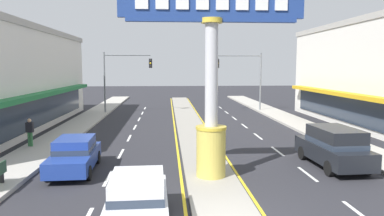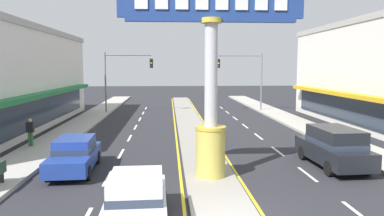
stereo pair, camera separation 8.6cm
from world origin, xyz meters
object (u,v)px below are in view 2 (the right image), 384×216
at_px(traffic_light_right_side, 245,72).
at_px(sedan_near_left_lane, 136,201).
at_px(suv_far_right_lane, 334,147).
at_px(pedestrian_near_kerb, 30,130).
at_px(storefront_right, 384,74).
at_px(sedan_near_right_lane, 75,154).
at_px(traffic_light_left_side, 123,72).
at_px(district_sign, 211,76).

distance_m(traffic_light_right_side, sedan_near_left_lane, 29.09).
height_order(suv_far_right_lane, sedan_near_left_lane, suv_far_right_lane).
relative_size(suv_far_right_lane, pedestrian_near_kerb, 2.90).
relative_size(storefront_right, traffic_light_right_side, 3.26).
xyz_separation_m(sedan_near_right_lane, pedestrian_near_kerb, (-3.69, 4.73, 0.30)).
height_order(traffic_light_left_side, sedan_near_left_lane, traffic_light_left_side).
bearing_deg(district_sign, storefront_right, 40.73).
relative_size(district_sign, storefront_right, 0.40).
height_order(storefront_right, sedan_near_left_lane, storefront_right).
xyz_separation_m(suv_far_right_lane, pedestrian_near_kerb, (-15.74, 4.82, 0.11)).
relative_size(storefront_right, suv_far_right_lane, 4.33).
bearing_deg(traffic_light_left_side, sedan_near_left_lane, -82.29).
relative_size(traffic_light_left_side, suv_far_right_lane, 1.33).
height_order(storefront_right, traffic_light_left_side, storefront_right).
xyz_separation_m(district_sign, sedan_near_right_lane, (-6.02, 1.57, -3.57)).
bearing_deg(traffic_light_right_side, district_sign, -105.32).
bearing_deg(suv_far_right_lane, storefront_right, 51.26).
distance_m(storefront_right, traffic_light_left_side, 23.57).
relative_size(traffic_light_left_side, sedan_near_right_lane, 1.42).
distance_m(traffic_light_left_side, traffic_light_right_side, 12.65).
height_order(sedan_near_left_lane, pedestrian_near_kerb, pedestrian_near_kerb).
distance_m(storefront_right, pedestrian_near_kerb, 26.53).
distance_m(traffic_light_left_side, suv_far_right_lane, 24.21).
distance_m(storefront_right, suv_far_right_lane, 15.70).
bearing_deg(storefront_right, suv_far_right_lane, -128.74).
relative_size(storefront_right, pedestrian_near_kerb, 12.55).
bearing_deg(suv_far_right_lane, sedan_near_right_lane, 179.57).
bearing_deg(district_sign, sedan_near_left_lane, -121.65).
bearing_deg(sedan_near_right_lane, traffic_light_left_side, 90.79).
distance_m(district_sign, pedestrian_near_kerb, 12.03).
height_order(district_sign, traffic_light_right_side, district_sign).
relative_size(district_sign, suv_far_right_lane, 1.73).
distance_m(traffic_light_left_side, sedan_near_left_lane, 26.94).
bearing_deg(pedestrian_near_kerb, storefront_right, 15.79).
height_order(traffic_light_right_side, pedestrian_near_kerb, traffic_light_right_side).
height_order(suv_far_right_lane, pedestrian_near_kerb, suv_far_right_lane).
bearing_deg(district_sign, traffic_light_left_side, 105.95).
xyz_separation_m(storefront_right, sedan_near_left_lane, (-18.37, -17.89, -3.39)).
bearing_deg(traffic_light_left_side, district_sign, -74.05).
bearing_deg(pedestrian_near_kerb, sedan_near_left_lane, -56.90).
bearing_deg(sedan_near_right_lane, district_sign, -14.61).
distance_m(district_sign, suv_far_right_lane, 7.06).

